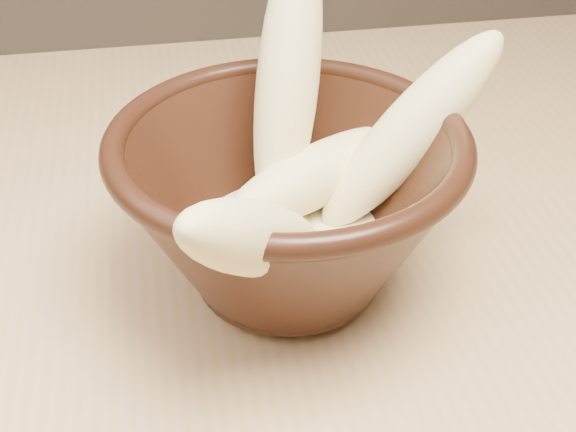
# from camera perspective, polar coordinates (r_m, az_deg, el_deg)

# --- Properties ---
(table) EXTENTS (1.20, 0.80, 0.75)m
(table) POSITION_cam_1_polar(r_m,az_deg,el_deg) (0.66, -0.02, -7.32)
(table) COLOR tan
(table) RESTS_ON ground
(bowl) EXTENTS (0.23, 0.23, 0.13)m
(bowl) POSITION_cam_1_polar(r_m,az_deg,el_deg) (0.53, 0.00, 0.96)
(bowl) COLOR black
(bowl) RESTS_ON table
(milk_puddle) EXTENTS (0.13, 0.13, 0.02)m
(milk_puddle) POSITION_cam_1_polar(r_m,az_deg,el_deg) (0.54, 0.00, -1.75)
(milk_puddle) COLOR beige
(milk_puddle) RESTS_ON bowl
(banana_upright) EXTENTS (0.09, 0.14, 0.19)m
(banana_upright) POSITION_cam_1_polar(r_m,az_deg,el_deg) (0.55, -0.01, 9.71)
(banana_upright) COLOR #EEDF8D
(banana_upright) RESTS_ON bowl
(banana_right) EXTENTS (0.16, 0.08, 0.15)m
(banana_right) POSITION_cam_1_polar(r_m,az_deg,el_deg) (0.54, 8.72, 5.96)
(banana_right) COLOR #EEDF8D
(banana_right) RESTS_ON bowl
(banana_across) EXTENTS (0.16, 0.11, 0.05)m
(banana_across) POSITION_cam_1_polar(r_m,az_deg,el_deg) (0.55, 2.06, 2.91)
(banana_across) COLOR #EEDF8D
(banana_across) RESTS_ON bowl
(banana_front) EXTENTS (0.14, 0.16, 0.14)m
(banana_front) POSITION_cam_1_polar(r_m,az_deg,el_deg) (0.44, -2.10, -1.66)
(banana_front) COLOR #EEDF8D
(banana_front) RESTS_ON bowl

